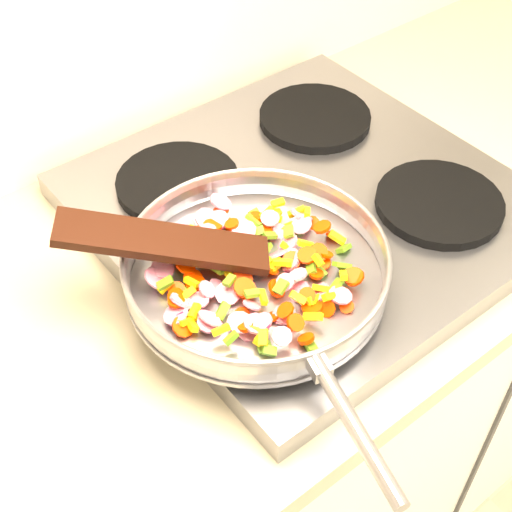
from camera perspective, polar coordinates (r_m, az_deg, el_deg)
base_cabinet at (r=1.86m, az=19.75°, el=1.29°), size 3.00×0.65×0.86m
cooktop at (r=1.10m, az=3.99°, el=3.97°), size 0.60×0.60×0.04m
grate_fl at (r=0.94m, az=3.20°, el=-2.72°), size 0.19×0.19×0.02m
grate_fr at (r=1.10m, az=14.45°, el=4.12°), size 0.19×0.19×0.02m
grate_bl at (r=1.11m, az=-6.27°, el=5.86°), size 0.19×0.19×0.02m
grate_br at (r=1.24m, az=4.73°, el=10.98°), size 0.19×0.19×0.02m
saute_pan at (r=0.92m, az=0.06°, el=-0.80°), size 0.38×0.54×0.05m
vegetable_heap at (r=0.93m, az=-0.54°, el=-0.86°), size 0.29×0.29×0.05m
wooden_spatula at (r=0.92m, az=-7.39°, el=1.14°), size 0.26×0.21×0.08m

